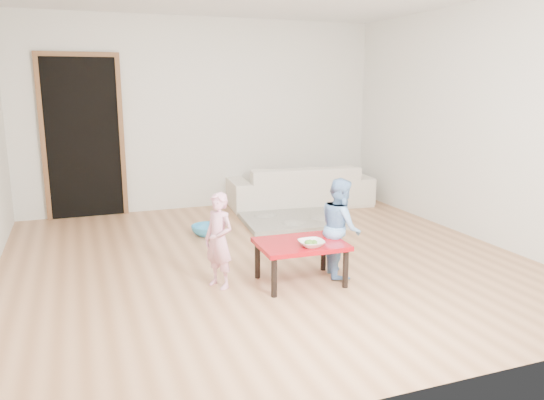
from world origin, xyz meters
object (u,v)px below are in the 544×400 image
sofa (300,186)px  child_pink (219,241)px  red_table (300,262)px  bowl (311,243)px  basin (207,230)px  child_blue (340,227)px

sofa → child_pink: child_pink is taller
red_table → child_pink: 0.75m
red_table → bowl: bowl is taller
bowl → basin: bowl is taller
basin → bowl: bearing=-76.8°
child_blue → basin: 1.92m
sofa → child_pink: (-1.88, -2.60, 0.12)m
sofa → basin: sofa is taller
bowl → basin: bearing=103.2°
basin → sofa: bearing=32.1°
child_pink → child_blue: (1.12, -0.09, 0.03)m
child_pink → child_blue: size_ratio=0.92×
red_table → child_blue: (0.42, 0.07, 0.26)m
child_pink → sofa: bearing=114.8°
sofa → child_pink: size_ratio=2.42×
bowl → red_table: bearing=101.8°
red_table → basin: 1.81m
red_table → child_blue: bearing=9.2°
child_pink → bowl: bearing=37.6°
red_table → bowl: (0.03, -0.15, 0.21)m
red_table → child_pink: (-0.69, 0.16, 0.23)m
sofa → red_table: bearing=72.1°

